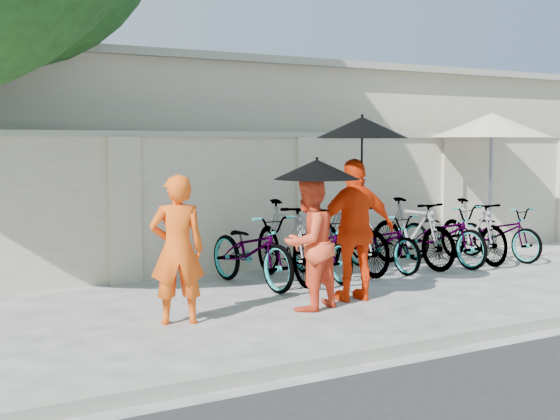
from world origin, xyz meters
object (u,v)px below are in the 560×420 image
patio_umbrella (492,127)px  monk_left (177,250)px  monk_right (356,230)px  monk_center (309,243)px

patio_umbrella → monk_left: bearing=-163.6°
monk_left → monk_right: monk_right is taller
monk_left → patio_umbrella: (6.69, 1.98, 1.39)m
monk_right → patio_umbrella: 4.96m
monk_left → monk_right: bearing=-161.7°
monk_left → monk_center: 1.58m
monk_center → monk_right: 0.79m
monk_center → patio_umbrella: patio_umbrella is taller
monk_right → patio_umbrella: bearing=-145.7°
monk_left → monk_right: size_ratio=0.92×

